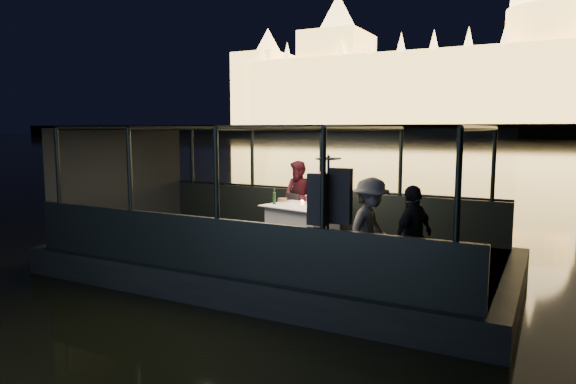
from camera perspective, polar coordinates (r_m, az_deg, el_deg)
The scene contains 28 objects.
river_water at distance 88.65m, azimuth 24.60°, elevation 4.63°, with size 500.00×500.00×0.00m, color black.
boat_hull at distance 10.06m, azimuth -1.07°, elevation -9.04°, with size 8.60×4.40×1.00m, color black.
boat_deck at distance 9.94m, azimuth -1.07°, elevation -6.39°, with size 8.00×4.00×0.04m, color black.
gunwale_port at distance 11.61m, azimuth 3.65°, elevation -2.08°, with size 8.00×0.08×0.90m, color black.
gunwale_starboard at distance 8.18m, azimuth -7.83°, elevation -6.02°, with size 8.00×0.08×0.90m, color black.
cabin_glass_port at distance 11.48m, azimuth 3.70°, elevation 3.60°, with size 8.00×0.02×1.40m, color #99B2B2, non-canonical shape.
cabin_glass_starboard at distance 8.00m, azimuth -7.97°, elevation 2.03°, with size 8.00×0.02×1.40m, color #99B2B2, non-canonical shape.
cabin_roof_glass at distance 9.67m, azimuth -1.10°, elevation 7.11°, with size 8.00×4.00×0.02m, color #99B2B2, non-canonical shape.
end_wall_fore at distance 12.16m, azimuth -17.88°, elevation 1.34°, with size 0.02×4.00×2.30m, color black, non-canonical shape.
end_wall_aft at distance 8.59m, azimuth 23.06°, elevation -1.15°, with size 0.02×4.00×2.30m, color black, non-canonical shape.
canopy_ribs at distance 9.73m, azimuth -1.09°, elevation 0.33°, with size 8.00×4.00×2.30m, color black, non-canonical shape.
embankment at distance 218.54m, azimuth 26.45°, elevation 5.87°, with size 400.00×140.00×6.00m, color #423D33.
parliament_building at distance 185.41m, azimuth 26.70°, elevation 14.47°, with size 220.00×32.00×60.00m, color #F2D18C, non-canonical shape.
dining_table_central at distance 10.28m, azimuth 1.57°, elevation -3.63°, with size 1.45×1.05×0.77m, color white.
chair_port_left at distance 11.06m, azimuth 0.11°, elevation -2.52°, with size 0.41×0.41×0.87m, color black.
chair_port_right at distance 11.02m, azimuth 4.11°, elevation -2.57°, with size 0.46×0.46×0.99m, color black.
coat_stand at distance 7.45m, azimuth 4.45°, elevation -3.73°, with size 0.53×0.43×1.92m, color black, non-canonical shape.
person_woman_coral at distance 11.07m, azimuth 3.78°, elevation -0.96°, with size 0.50×0.33×1.39m, color #E95C55.
person_man_maroon at distance 11.38m, azimuth 1.19°, elevation -0.72°, with size 0.76×0.59×1.59m, color #41121C.
passenger_stripe at distance 7.75m, azimuth 9.12°, elevation -3.75°, with size 1.02×0.58×1.58m, color silver.
passenger_dark at distance 7.56m, azimuth 13.73°, elevation -4.14°, with size 0.88×0.37×1.50m, color black.
wine_bottle at distance 10.42m, azimuth -1.54°, elevation -0.53°, with size 0.06×0.06×0.30m, color #133614.
bread_basket at distance 10.73m, azimuth -0.65°, elevation -0.90°, with size 0.19×0.19×0.08m, color brown.
amber_candle at distance 10.36m, azimuth 1.60°, elevation -1.19°, with size 0.06×0.06×0.09m, color #FF933F.
plate_near at distance 10.20m, azimuth 2.66°, elevation -1.51°, with size 0.25×0.25×0.02m, color white.
plate_far at distance 10.71m, azimuth -0.51°, elevation -1.09°, with size 0.21×0.21×0.01m, color white.
wine_glass_white at distance 10.44m, azimuth -1.50°, elevation -0.82°, with size 0.06×0.06×0.18m, color silver, non-canonical shape.
wine_glass_red at distance 10.54m, azimuth 2.05°, elevation -0.75°, with size 0.06×0.06×0.17m, color silver, non-canonical shape.
Camera 1 is at (4.63, -8.49, 2.79)m, focal length 32.00 mm.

